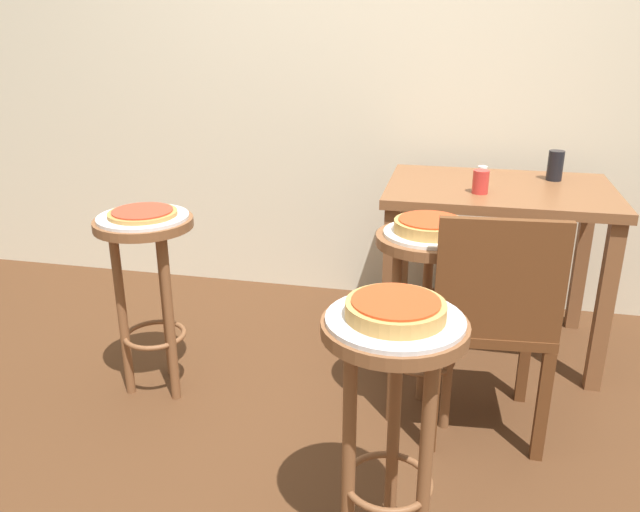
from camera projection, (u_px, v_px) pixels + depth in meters
The scene contains 16 objects.
ground_plane at pixel (287, 485), 2.06m from camera, with size 6.00×6.00×0.00m, color #4C2D19.
back_wall at pixel (373, 0), 3.04m from camera, with size 6.00×0.10×3.00m, color beige.
stool_foreground at pixel (392, 391), 1.62m from camera, with size 0.37×0.37×0.72m.
serving_plate_foreground at pixel (395, 320), 1.55m from camera, with size 0.34×0.34×0.01m, color silver.
pizza_foreground at pixel (396, 309), 1.54m from camera, with size 0.25×0.25×0.05m.
stool_middle at pixel (148, 268), 2.42m from camera, with size 0.37×0.37×0.72m.
serving_plate_middle at pixel (143, 217), 2.35m from camera, with size 0.34×0.34×0.01m, color silver.
pizza_middle at pixel (143, 213), 2.35m from camera, with size 0.25×0.25×0.02m.
stool_leftside at pixel (426, 288), 2.25m from camera, with size 0.37×0.37×0.72m.
serving_plate_leftside at pixel (429, 233), 2.18m from camera, with size 0.31×0.31×0.01m, color white.
pizza_leftside at pixel (430, 226), 2.17m from camera, with size 0.24×0.24×0.05m.
dining_table at pixel (497, 215), 2.73m from camera, with size 0.94×0.67×0.75m.
cup_near_edge at pixel (481, 182), 2.56m from camera, with size 0.06×0.06×0.09m, color red.
cup_far_edge at pixel (555, 166), 2.76m from camera, with size 0.07×0.07×0.13m, color black.
condiment_shaker at pixel (482, 174), 2.74m from camera, with size 0.04×0.04×0.07m, color white.
wooden_chair at pixel (491, 317), 2.16m from camera, with size 0.43×0.43×0.85m.
Camera 1 is at (0.47, -1.60, 1.42)m, focal length 35.71 mm.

